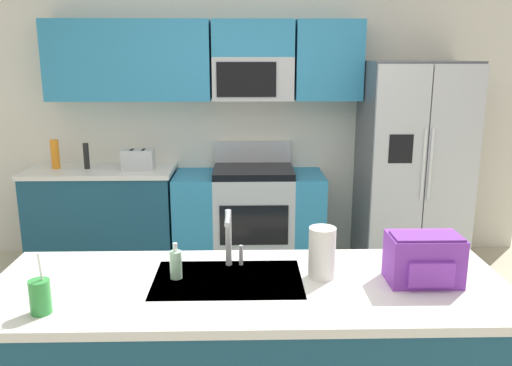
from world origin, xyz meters
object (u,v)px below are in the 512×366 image
object	(u,v)px
pepper_mill	(86,156)
soap_dispenser	(176,264)
backpack	(424,258)
bottle_orange	(55,154)
toaster	(138,160)
sink_faucet	(229,234)
drink_cup_green	(40,296)
range_oven	(249,216)
refrigerator	(412,166)
paper_towel_roll	(322,253)

from	to	relation	value
pepper_mill	soap_dispenser	size ratio (longest dim) A/B	1.36
backpack	bottle_orange	bearing A→B (deg)	134.88
toaster	sink_faucet	bearing A→B (deg)	-68.79
drink_cup_green	backpack	distance (m)	1.64
range_oven	refrigerator	xyz separation A→B (m)	(1.47, -0.07, 0.48)
pepper_mill	sink_faucet	bearing A→B (deg)	-59.72
pepper_mill	soap_dispenser	world-z (taller)	pepper_mill
sink_faucet	paper_towel_roll	world-z (taller)	sink_faucet
toaster	range_oven	bearing A→B (deg)	3.03
range_oven	soap_dispenser	size ratio (longest dim) A/B	8.00
toaster	bottle_orange	world-z (taller)	bottle_orange
drink_cup_green	paper_towel_roll	xyz separation A→B (m)	(1.17, 0.32, 0.05)
pepper_mill	bottle_orange	xyz separation A→B (m)	(-0.28, 0.01, 0.02)
drink_cup_green	backpack	size ratio (longest dim) A/B	0.81
backpack	soap_dispenser	bearing A→B (deg)	176.27
toaster	soap_dispenser	world-z (taller)	toaster
toaster	sink_faucet	world-z (taller)	sink_faucet
range_oven	paper_towel_roll	bearing A→B (deg)	-82.77
backpack	drink_cup_green	bearing A→B (deg)	-171.05
bottle_orange	sink_faucet	xyz separation A→B (m)	(1.63, -2.32, 0.04)
sink_faucet	toaster	bearing A→B (deg)	111.21
refrigerator	bottle_orange	bearing A→B (deg)	178.52
pepper_mill	bottle_orange	world-z (taller)	bottle_orange
bottle_orange	paper_towel_roll	xyz separation A→B (m)	(2.05, -2.45, -0.01)
range_oven	paper_towel_roll	world-z (taller)	paper_towel_roll
bottle_orange	drink_cup_green	world-z (taller)	bottle_orange
toaster	paper_towel_roll	distance (m)	2.71
range_oven	toaster	world-z (taller)	range_oven
toaster	refrigerator	bearing A→B (deg)	-0.45
range_oven	bottle_orange	xyz separation A→B (m)	(-1.74, 0.01, 0.59)
soap_dispenser	backpack	world-z (taller)	backpack
drink_cup_green	backpack	xyz separation A→B (m)	(1.62, 0.25, 0.05)
sink_faucet	bottle_orange	bearing A→B (deg)	125.07
refrigerator	toaster	distance (m)	2.46
soap_dispenser	drink_cup_green	bearing A→B (deg)	-146.54
range_oven	toaster	size ratio (longest dim) A/B	4.86
soap_dispenser	toaster	bearing A→B (deg)	104.86
sink_faucet	paper_towel_roll	xyz separation A→B (m)	(0.43, -0.13, -0.05)
pepper_mill	sink_faucet	distance (m)	2.67
toaster	paper_towel_roll	world-z (taller)	paper_towel_roll
refrigerator	paper_towel_roll	bearing A→B (deg)	-116.17
toaster	drink_cup_green	xyz separation A→B (m)	(0.14, -2.70, -0.02)
drink_cup_green	paper_towel_roll	distance (m)	1.21
refrigerator	sink_faucet	bearing A→B (deg)	-125.40
range_oven	paper_towel_roll	size ratio (longest dim) A/B	5.67
refrigerator	sink_faucet	xyz separation A→B (m)	(-1.59, -2.23, 0.14)
range_oven	sink_faucet	world-z (taller)	sink_faucet
sink_faucet	range_oven	bearing A→B (deg)	87.08
soap_dispenser	backpack	size ratio (longest dim) A/B	0.53
backpack	toaster	bearing A→B (deg)	125.55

